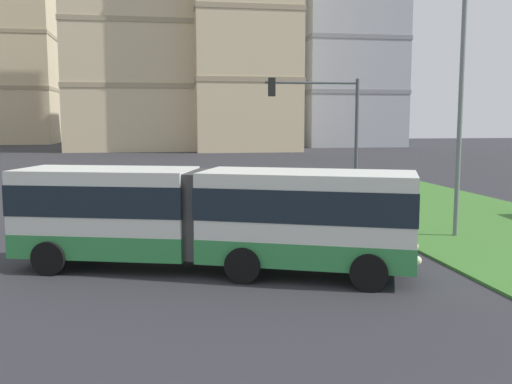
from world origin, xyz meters
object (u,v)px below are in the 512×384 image
(apartment_tower_west, at_px, (3,11))
(apartment_tower_eastcentre, at_px, (347,19))
(traffic_light_far_right, at_px, (327,123))
(streetlight_median, at_px, (461,98))
(articulated_bus, at_px, (211,216))
(apartment_tower_westcentre, at_px, (139,31))

(apartment_tower_west, relative_size, apartment_tower_eastcentre, 1.14)
(traffic_light_far_right, bearing_deg, streetlight_median, -53.28)
(apartment_tower_west, bearing_deg, traffic_light_far_right, -69.20)
(articulated_bus, xyz_separation_m, streetlight_median, (9.63, 3.42, 3.61))
(streetlight_median, bearing_deg, apartment_tower_west, 111.71)
(traffic_light_far_right, distance_m, apartment_tower_west, 101.24)
(articulated_bus, distance_m, traffic_light_far_right, 10.59)
(apartment_tower_west, bearing_deg, streetlight_median, -68.29)
(apartment_tower_westcentre, bearing_deg, streetlight_median, -79.24)
(apartment_tower_eastcentre, bearing_deg, apartment_tower_westcentre, -167.35)
(articulated_bus, bearing_deg, streetlight_median, 19.52)
(articulated_bus, relative_size, traffic_light_far_right, 1.90)
(apartment_tower_west, xyz_separation_m, apartment_tower_eastcentre, (60.09, -19.28, -3.04))
(apartment_tower_west, relative_size, apartment_tower_westcentre, 1.39)
(streetlight_median, xyz_separation_m, apartment_tower_west, (-38.89, 97.66, 19.27))
(articulated_bus, relative_size, apartment_tower_westcentre, 0.34)
(traffic_light_far_right, height_order, apartment_tower_west, apartment_tower_west)
(articulated_bus, xyz_separation_m, apartment_tower_westcentre, (-3.79, 74.03, 15.95))
(articulated_bus, bearing_deg, apartment_tower_eastcentre, 69.35)
(traffic_light_far_right, bearing_deg, articulated_bus, -125.58)
(traffic_light_far_right, relative_size, apartment_tower_west, 0.13)
(apartment_tower_westcentre, bearing_deg, apartment_tower_west, 133.28)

